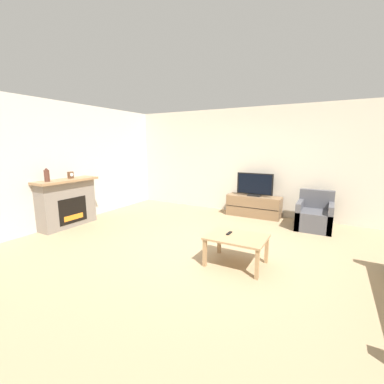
% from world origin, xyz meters
% --- Properties ---
extents(ground_plane, '(24.00, 24.00, 0.00)m').
position_xyz_m(ground_plane, '(0.00, 0.00, 0.00)').
color(ground_plane, '#9E8460').
extents(wall_back, '(12.00, 0.06, 2.70)m').
position_xyz_m(wall_back, '(0.00, 2.74, 1.35)').
color(wall_back, beige).
rests_on(wall_back, ground).
extents(wall_left, '(0.06, 12.00, 2.70)m').
position_xyz_m(wall_left, '(-3.54, 0.00, 1.35)').
color(wall_left, beige).
rests_on(wall_left, ground).
extents(fireplace, '(0.49, 1.33, 1.05)m').
position_xyz_m(fireplace, '(-3.33, -0.31, 0.53)').
color(fireplace, slate).
rests_on(fireplace, ground).
extents(mantel_vase_left, '(0.10, 0.10, 0.27)m').
position_xyz_m(mantel_vase_left, '(-3.31, -0.71, 1.17)').
color(mantel_vase_left, '#512D23').
rests_on(mantel_vase_left, fireplace).
extents(mantel_clock, '(0.08, 0.11, 0.15)m').
position_xyz_m(mantel_clock, '(-3.31, -0.17, 1.12)').
color(mantel_clock, brown).
rests_on(mantel_clock, fireplace).
extents(tv_stand, '(1.31, 0.45, 0.52)m').
position_xyz_m(tv_stand, '(0.05, 2.45, 0.26)').
color(tv_stand, brown).
rests_on(tv_stand, ground).
extents(tv, '(0.89, 0.18, 0.57)m').
position_xyz_m(tv, '(0.05, 2.45, 0.78)').
color(tv, black).
rests_on(tv, tv_stand).
extents(armchair, '(0.70, 0.76, 0.80)m').
position_xyz_m(armchair, '(1.46, 2.12, 0.27)').
color(armchair, '#4C4C51').
rests_on(armchair, ground).
extents(coffee_table, '(0.86, 0.63, 0.45)m').
position_xyz_m(coffee_table, '(0.55, -0.30, 0.39)').
color(coffee_table, '#A37F56').
rests_on(coffee_table, ground).
extents(remote, '(0.05, 0.15, 0.02)m').
position_xyz_m(remote, '(0.41, -0.26, 0.46)').
color(remote, black).
rests_on(remote, coffee_table).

